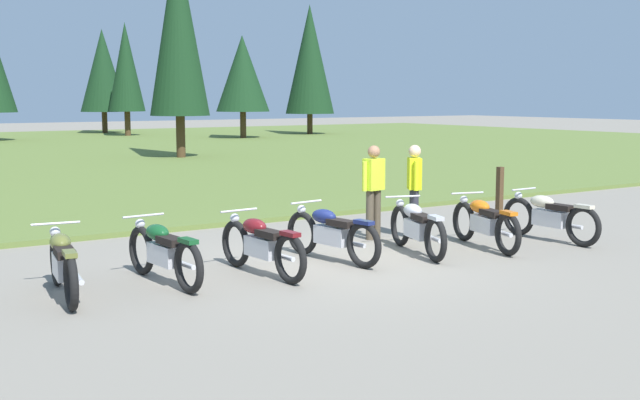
{
  "coord_description": "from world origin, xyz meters",
  "views": [
    {
      "loc": [
        -6.71,
        -9.74,
        2.52
      ],
      "look_at": [
        0.0,
        0.6,
        0.9
      ],
      "focal_mm": 44.23,
      "sensor_mm": 36.0,
      "label": 1
    }
  ],
  "objects": [
    {
      "name": "motorcycle_orange",
      "position": [
        2.69,
        -0.33,
        0.44
      ],
      "size": [
        0.74,
        2.06,
        0.88
      ],
      "color": "black",
      "rests_on": "ground"
    },
    {
      "name": "motorcycle_maroon",
      "position": [
        -1.43,
        -0.06,
        0.44
      ],
      "size": [
        0.62,
        2.1,
        0.88
      ],
      "color": "black",
      "rests_on": "ground"
    },
    {
      "name": "motorcycle_silver",
      "position": [
        1.42,
        -0.08,
        0.44
      ],
      "size": [
        0.81,
        2.04,
        0.88
      ],
      "color": "black",
      "rests_on": "ground"
    },
    {
      "name": "motorcycle_cream",
      "position": [
        4.11,
        -0.47,
        0.44
      ],
      "size": [
        0.62,
        2.1,
        0.88
      ],
      "color": "black",
      "rests_on": "ground"
    },
    {
      "name": "motorcycle_olive",
      "position": [
        -4.13,
        0.18,
        0.44
      ],
      "size": [
        0.62,
        2.09,
        0.88
      ],
      "color": "black",
      "rests_on": "ground"
    },
    {
      "name": "motorcycle_navy",
      "position": [
        -0.06,
        0.19,
        0.44
      ],
      "size": [
        0.66,
        2.09,
        0.88
      ],
      "color": "black",
      "rests_on": "ground"
    },
    {
      "name": "rider_in_hivis_vest",
      "position": [
        2.31,
        1.07,
        0.95
      ],
      "size": [
        0.38,
        0.48,
        1.67
      ],
      "color": "#2D2D38",
      "rests_on": "ground"
    },
    {
      "name": "rider_with_back_turned",
      "position": [
        1.62,
        1.35,
        0.95
      ],
      "size": [
        0.54,
        0.28,
        1.67
      ],
      "color": "#4C4233",
      "rests_on": "ground"
    },
    {
      "name": "motorcycle_british_green",
      "position": [
        -2.79,
        0.2,
        0.44
      ],
      "size": [
        0.62,
        2.1,
        0.88
      ],
      "color": "black",
      "rests_on": "ground"
    },
    {
      "name": "trail_marker_post",
      "position": [
        5.82,
        2.39,
        0.51
      ],
      "size": [
        0.12,
        0.12,
        1.01
      ],
      "primitive_type": "cube",
      "color": "#47331E",
      "rests_on": "ground"
    },
    {
      "name": "ground_plane",
      "position": [
        0.0,
        0.0,
        0.0
      ],
      "size": [
        140.0,
        140.0,
        0.0
      ],
      "primitive_type": "plane",
      "color": "gray"
    }
  ]
}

